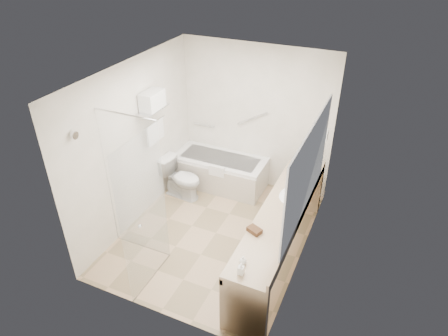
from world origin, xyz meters
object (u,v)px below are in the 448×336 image
at_px(toilet, 182,178).
at_px(amenity_basket, 254,230).
at_px(vanity_counter, 281,224).
at_px(bathtub, 220,171).
at_px(water_bottle_left, 302,159).

relative_size(toilet, amenity_basket, 4.13).
bearing_deg(vanity_counter, amenity_basket, -109.34).
bearing_deg(vanity_counter, toilet, 157.64).
relative_size(vanity_counter, amenity_basket, 15.72).
height_order(bathtub, amenity_basket, amenity_basket).
distance_m(vanity_counter, toilet, 2.15).
height_order(toilet, amenity_basket, amenity_basket).
bearing_deg(toilet, bathtub, -32.60).
bearing_deg(toilet, amenity_basket, -121.35).
height_order(vanity_counter, water_bottle_left, water_bottle_left).
height_order(amenity_basket, water_bottle_left, water_bottle_left).
xyz_separation_m(vanity_counter, toilet, (-1.97, 0.81, -0.29)).
bearing_deg(water_bottle_left, bathtub, 174.53).
relative_size(bathtub, amenity_basket, 9.31).
bearing_deg(vanity_counter, bathtub, 137.65).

